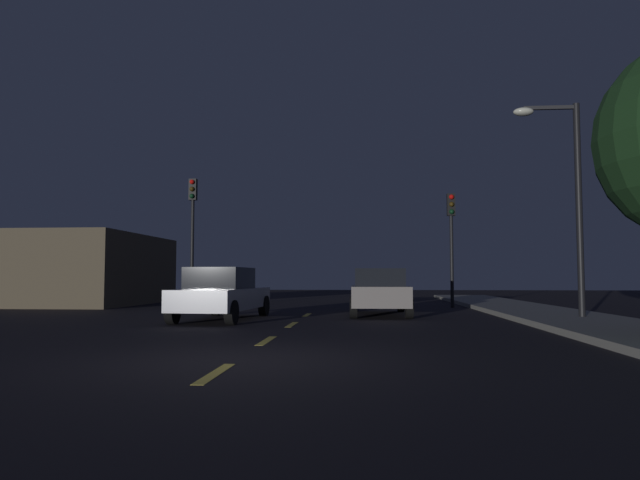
{
  "coord_description": "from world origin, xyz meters",
  "views": [
    {
      "loc": [
        1.93,
        -8.51,
        1.23
      ],
      "look_at": [
        0.07,
        14.63,
        2.72
      ],
      "focal_mm": 32.42,
      "sensor_mm": 36.0,
      "label": 1
    }
  ],
  "objects_px": {
    "street_lamp_right": "(567,187)",
    "traffic_signal_right": "(451,227)",
    "car_stopped_ahead": "(379,291)",
    "car_adjacent_lane": "(222,294)",
    "traffic_signal_left": "(193,217)"
  },
  "relations": [
    {
      "from": "traffic_signal_right",
      "to": "car_stopped_ahead",
      "type": "distance_m",
      "value": 6.16
    },
    {
      "from": "traffic_signal_left",
      "to": "car_stopped_ahead",
      "type": "bearing_deg",
      "value": -31.67
    },
    {
      "from": "car_stopped_ahead",
      "to": "car_adjacent_lane",
      "type": "xyz_separation_m",
      "value": [
        -4.54,
        -2.6,
        -0.01
      ]
    },
    {
      "from": "car_adjacent_lane",
      "to": "car_stopped_ahead",
      "type": "bearing_deg",
      "value": 29.78
    },
    {
      "from": "traffic_signal_left",
      "to": "car_stopped_ahead",
      "type": "distance_m",
      "value": 9.53
    },
    {
      "from": "car_adjacent_lane",
      "to": "street_lamp_right",
      "type": "bearing_deg",
      "value": 0.29
    },
    {
      "from": "car_stopped_ahead",
      "to": "traffic_signal_right",
      "type": "bearing_deg",
      "value": 57.42
    },
    {
      "from": "street_lamp_right",
      "to": "car_stopped_ahead",
      "type": "bearing_deg",
      "value": 153.66
    },
    {
      "from": "car_adjacent_lane",
      "to": "street_lamp_right",
      "type": "distance_m",
      "value": 10.14
    },
    {
      "from": "traffic_signal_right",
      "to": "traffic_signal_left",
      "type": "bearing_deg",
      "value": 179.99
    },
    {
      "from": "car_stopped_ahead",
      "to": "car_adjacent_lane",
      "type": "distance_m",
      "value": 5.23
    },
    {
      "from": "street_lamp_right",
      "to": "traffic_signal_right",
      "type": "bearing_deg",
      "value": 106.16
    },
    {
      "from": "traffic_signal_right",
      "to": "car_adjacent_lane",
      "type": "bearing_deg",
      "value": -135.88
    },
    {
      "from": "traffic_signal_left",
      "to": "street_lamp_right",
      "type": "xyz_separation_m",
      "value": [
        12.86,
        -7.3,
        -0.01
      ]
    },
    {
      "from": "traffic_signal_left",
      "to": "street_lamp_right",
      "type": "height_order",
      "value": "street_lamp_right"
    }
  ]
}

